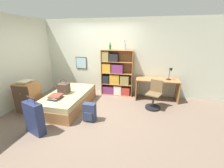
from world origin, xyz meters
name	(u,v)px	position (x,y,z in m)	size (l,w,h in m)	color
ground_plane	(89,109)	(0.00, 0.00, 0.00)	(14.00, 14.00, 0.00)	#756051
wall_back	(102,57)	(0.00, 1.51, 1.30)	(10.00, 0.09, 2.60)	beige
wall_left	(19,62)	(-2.13, 0.00, 1.30)	(0.06, 10.00, 2.60)	beige
bed	(69,100)	(-0.62, 0.02, 0.22)	(1.03, 1.89, 0.44)	#A36B3D
handbag	(64,88)	(-0.72, -0.03, 0.59)	(0.29, 0.26, 0.43)	#47382D
book_stack_on_bed	(55,97)	(-0.74, -0.44, 0.49)	(0.33, 0.39, 0.10)	#B2382D
suitcase	(34,118)	(-0.70, -1.31, 0.36)	(0.51, 0.33, 0.84)	navy
dresser	(28,97)	(-1.57, -0.48, 0.41)	(0.54, 0.49, 0.83)	#A36B3D
magazine_pile_on_dresser	(25,82)	(-1.58, -0.47, 0.86)	(0.30, 0.34, 0.06)	#99894C
bookcase	(115,76)	(0.50, 1.31, 0.69)	(1.08, 0.30, 1.58)	#A36B3D
bottle_green	(110,47)	(0.33, 1.33, 1.67)	(0.07, 0.07, 0.23)	#1E6B2D
bottle_brown	(125,46)	(0.82, 1.35, 1.70)	(0.08, 0.08, 0.29)	#B7BCC1
desk	(157,85)	(1.93, 1.16, 0.51)	(1.34, 0.60, 0.71)	#A36B3D
desk_lamp	(171,71)	(2.31, 1.17, 0.99)	(0.20, 0.15, 0.43)	black
desk_chair	(154,99)	(1.83, 0.49, 0.27)	(0.51, 0.51, 0.83)	black
backpack	(90,112)	(0.26, -0.59, 0.23)	(0.30, 0.21, 0.47)	#2D3856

